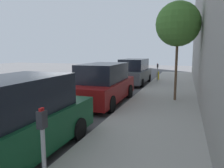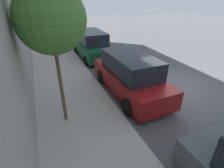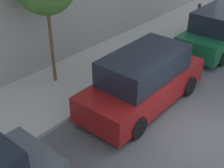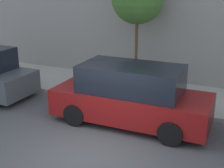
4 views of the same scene
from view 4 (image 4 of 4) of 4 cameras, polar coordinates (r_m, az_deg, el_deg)
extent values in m
plane|color=#515154|center=(8.32, -4.23, -12.95)|extent=(60.00, 60.00, 0.00)
cube|color=#B2ADA3|center=(12.55, 6.99, -1.66)|extent=(3.16, 32.00, 0.15)
cube|color=maroon|center=(9.84, 3.44, -3.69)|extent=(1.97, 4.93, 0.84)
cube|color=black|center=(9.56, 3.53, 0.99)|extent=(1.72, 3.12, 0.84)
cylinder|color=black|center=(9.83, -6.85, -5.61)|extent=(0.22, 0.71, 0.71)
cylinder|color=black|center=(11.29, -2.10, -2.31)|extent=(0.22, 0.71, 0.71)
cylinder|color=black|center=(8.76, 10.60, -8.90)|extent=(0.22, 0.71, 0.71)
cylinder|color=black|center=(10.37, 13.12, -4.70)|extent=(0.22, 0.71, 0.71)
cylinder|color=black|center=(13.21, -16.20, -0.20)|extent=(0.22, 0.60, 0.60)
cylinder|color=brown|center=(12.86, 4.45, 6.21)|extent=(0.12, 0.12, 3.00)
camera|label=1|loc=(13.95, 51.82, 3.72)|focal=35.00mm
camera|label=2|loc=(15.74, -14.79, 17.92)|focal=28.00mm
camera|label=3|loc=(11.38, -50.49, 21.14)|focal=50.00mm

